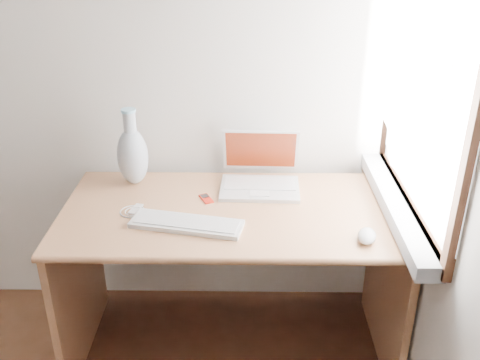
{
  "coord_description": "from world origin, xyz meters",
  "views": [
    {
      "loc": [
        1.09,
        -0.6,
        1.82
      ],
      "look_at": [
        1.06,
        1.35,
        0.87
      ],
      "focal_mm": 40.0,
      "sensor_mm": 36.0,
      "label": 1
    }
  ],
  "objects_px": {
    "desk": "(233,242)",
    "laptop": "(260,175)",
    "external_keyboard": "(187,223)",
    "vase": "(133,154)"
  },
  "relations": [
    {
      "from": "desk",
      "to": "laptop",
      "type": "xyz_separation_m",
      "value": [
        0.12,
        0.14,
        0.27
      ]
    },
    {
      "from": "desk",
      "to": "vase",
      "type": "distance_m",
      "value": 0.59
    },
    {
      "from": "laptop",
      "to": "external_keyboard",
      "type": "relative_size",
      "value": 0.77
    },
    {
      "from": "desk",
      "to": "laptop",
      "type": "height_order",
      "value": "laptop"
    },
    {
      "from": "desk",
      "to": "laptop",
      "type": "bearing_deg",
      "value": 48.53
    },
    {
      "from": "laptop",
      "to": "vase",
      "type": "xyz_separation_m",
      "value": [
        -0.57,
        0.02,
        0.09
      ]
    },
    {
      "from": "desk",
      "to": "vase",
      "type": "height_order",
      "value": "vase"
    },
    {
      "from": "external_keyboard",
      "to": "vase",
      "type": "xyz_separation_m",
      "value": [
        -0.27,
        0.38,
        0.13
      ]
    },
    {
      "from": "desk",
      "to": "external_keyboard",
      "type": "bearing_deg",
      "value": -127.81
    },
    {
      "from": "external_keyboard",
      "to": "vase",
      "type": "bearing_deg",
      "value": 137.85
    }
  ]
}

